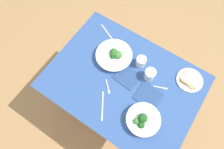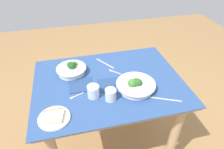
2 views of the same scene
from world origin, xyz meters
name	(u,v)px [view 2 (image 2 of 2)]	position (x,y,z in m)	size (l,w,h in m)	color
ground_plane	(110,143)	(0.00, 0.00, 0.00)	(6.00, 6.00, 0.00)	#9E7547
dining_table	(109,96)	(0.00, 0.00, 0.63)	(1.10, 0.82, 0.78)	#2D4C84
broccoli_bowl_far	(136,85)	(-0.17, 0.12, 0.81)	(0.28, 0.28, 0.09)	white
broccoli_bowl_near	(72,69)	(0.26, -0.18, 0.81)	(0.23, 0.23, 0.10)	white
bread_side_plate	(54,117)	(0.40, 0.27, 0.79)	(0.19, 0.19, 0.03)	silver
water_glass_center	(111,95)	(0.03, 0.19, 0.82)	(0.08, 0.08, 0.08)	silver
water_glass_side	(93,91)	(0.14, 0.13, 0.82)	(0.08, 0.08, 0.09)	silver
fork_by_far_bowl	(76,96)	(0.25, 0.11, 0.78)	(0.10, 0.05, 0.00)	#B7B7BC
fork_by_near_bowl	(114,72)	(-0.07, -0.10, 0.78)	(0.09, 0.08, 0.00)	#B7B7BC
table_knife_left	(105,63)	(-0.02, -0.24, 0.78)	(0.21, 0.01, 0.00)	#B7B7BC
table_knife_right	(165,99)	(-0.33, 0.28, 0.78)	(0.22, 0.01, 0.00)	#B7B7BC
napkin_folded_upper	(81,85)	(0.21, 0.00, 0.78)	(0.17, 0.16, 0.01)	navy
napkin_folded_lower	(110,84)	(0.00, 0.04, 0.78)	(0.17, 0.14, 0.01)	navy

